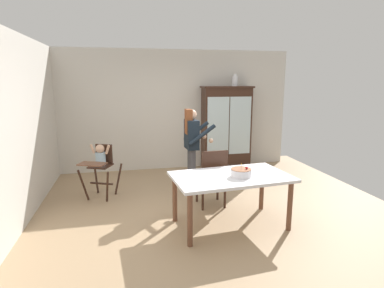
{
  "coord_description": "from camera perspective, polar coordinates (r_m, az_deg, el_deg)",
  "views": [
    {
      "loc": [
        -1.18,
        -4.47,
        2.04
      ],
      "look_at": [
        -0.05,
        0.7,
        0.95
      ],
      "focal_mm": 29.31,
      "sensor_mm": 36.0,
      "label": 1
    }
  ],
  "objects": [
    {
      "name": "dining_table",
      "position": [
        4.41,
        7.11,
        -6.8
      ],
      "size": [
        1.68,
        1.07,
        0.74
      ],
      "color": "silver",
      "rests_on": "ground_plane"
    },
    {
      "name": "adult_person",
      "position": [
        5.62,
        -0.0,
        0.65
      ],
      "size": [
        0.51,
        0.49,
        1.53
      ],
      "rotation": [
        0.0,
        0.0,
        1.61
      ],
      "color": "#47474C",
      "rests_on": "ground_plane"
    },
    {
      "name": "dining_chair_far_side",
      "position": [
        5.04,
        3.78,
        -5.52
      ],
      "size": [
        0.45,
        0.45,
        0.96
      ],
      "rotation": [
        0.0,
        0.0,
        3.17
      ],
      "color": "#382116",
      "rests_on": "ground_plane"
    },
    {
      "name": "ceramic_vase",
      "position": [
        7.27,
        7.8,
        11.33
      ],
      "size": [
        0.13,
        0.13,
        0.27
      ],
      "color": "white",
      "rests_on": "china_cabinet"
    },
    {
      "name": "china_cabinet",
      "position": [
        7.29,
        6.23,
        3.0
      ],
      "size": [
        1.15,
        0.48,
        1.9
      ],
      "color": "#382116",
      "rests_on": "ground_plane"
    },
    {
      "name": "wall_back",
      "position": [
        7.23,
        -2.86,
        6.15
      ],
      "size": [
        5.32,
        0.06,
        2.7
      ],
      "primitive_type": "cube",
      "color": "beige",
      "rests_on": "ground_plane"
    },
    {
      "name": "high_chair_with_toddler",
      "position": [
        5.65,
        -16.34,
        -3.03
      ],
      "size": [
        0.76,
        0.82,
        0.95
      ],
      "rotation": [
        0.0,
        0.0,
        -0.41
      ],
      "color": "#382116",
      "rests_on": "ground_plane"
    },
    {
      "name": "wall_left",
      "position": [
        4.75,
        -29.96,
        1.73
      ],
      "size": [
        0.06,
        5.32,
        2.7
      ],
      "primitive_type": "cube",
      "color": "beige",
      "rests_on": "ground_plane"
    },
    {
      "name": "birthday_cake",
      "position": [
        4.34,
        8.92,
        -5.16
      ],
      "size": [
        0.28,
        0.28,
        0.19
      ],
      "color": "white",
      "rests_on": "dining_table"
    },
    {
      "name": "ground_plane",
      "position": [
        5.05,
        2.32,
        -12.19
      ],
      "size": [
        6.24,
        6.24,
        0.0
      ],
      "primitive_type": "plane",
      "color": "tan"
    }
  ]
}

